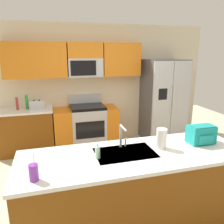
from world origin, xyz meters
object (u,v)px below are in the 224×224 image
object	(u,v)px
range_oven	(86,126)
backpack	(201,134)
soap_dispenser	(98,152)
refrigerator	(163,100)
toaster	(37,105)
bottle_green	(27,102)
drink_cup_purple	(34,172)
paper_towel_roll	(161,139)
pepper_mill	(17,104)
sink_faucet	(122,134)

from	to	relation	value
range_oven	backpack	distance (m)	2.70
soap_dispenser	backpack	xyz separation A→B (m)	(1.33, 0.06, 0.05)
refrigerator	soap_dispenser	bearing A→B (deg)	-130.81
range_oven	toaster	bearing A→B (deg)	-176.93
backpack	bottle_green	bearing A→B (deg)	132.48
bottle_green	range_oven	bearing A→B (deg)	-1.94
toaster	drink_cup_purple	size ratio (longest dim) A/B	1.02
refrigerator	paper_towel_roll	bearing A→B (deg)	-118.79
range_oven	soap_dispenser	bearing A→B (deg)	-96.15
pepper_mill	sink_faucet	bearing A→B (deg)	-58.03
range_oven	refrigerator	distance (m)	1.87
pepper_mill	toaster	bearing A→B (deg)	-7.67
sink_faucet	backpack	xyz separation A→B (m)	(1.00, -0.13, -0.05)
pepper_mill	soap_dispenser	size ratio (longest dim) A/B	1.47
sink_faucet	paper_towel_roll	world-z (taller)	sink_faucet
backpack	toaster	bearing A→B (deg)	131.01
refrigerator	soap_dispenser	distance (m)	3.17
range_oven	refrigerator	bearing A→B (deg)	-2.28
range_oven	toaster	distance (m)	1.12
toaster	pepper_mill	distance (m)	0.38
range_oven	drink_cup_purple	bearing A→B (deg)	-108.17
bottle_green	sink_faucet	size ratio (longest dim) A/B	1.01
sink_faucet	paper_towel_roll	distance (m)	0.47
toaster	bottle_green	bearing A→B (deg)	154.45
drink_cup_purple	paper_towel_roll	distance (m)	1.45
refrigerator	soap_dispenser	size ratio (longest dim) A/B	10.88
bottle_green	soap_dispenser	world-z (taller)	bottle_green
refrigerator	paper_towel_roll	world-z (taller)	refrigerator
range_oven	refrigerator	size ratio (longest dim) A/B	0.74
toaster	pepper_mill	world-z (taller)	pepper_mill
refrigerator	pepper_mill	xyz separation A→B (m)	(-3.16, 0.07, 0.10)
refrigerator	drink_cup_purple	bearing A→B (deg)	-135.38
bottle_green	sink_faucet	xyz separation A→B (m)	(1.24, -2.32, 0.03)
pepper_mill	bottle_green	distance (m)	0.18
sink_faucet	backpack	size ratio (longest dim) A/B	0.88
refrigerator	toaster	bearing A→B (deg)	179.60
soap_dispenser	paper_towel_roll	xyz separation A→B (m)	(0.78, 0.05, 0.05)
range_oven	drink_cup_purple	xyz separation A→B (m)	(-0.90, -2.74, 0.54)
pepper_mill	sink_faucet	world-z (taller)	sink_faucet
bottle_green	paper_towel_roll	size ratio (longest dim) A/B	1.19
pepper_mill	sink_faucet	distance (m)	2.68
range_oven	bottle_green	distance (m)	1.32
range_oven	refrigerator	xyz separation A→B (m)	(1.80, -0.07, 0.48)
pepper_mill	backpack	distance (m)	3.41
refrigerator	backpack	bearing A→B (deg)	-107.47
toaster	drink_cup_purple	bearing A→B (deg)	-88.27
paper_towel_roll	pepper_mill	bearing A→B (deg)	127.71
range_oven	drink_cup_purple	world-z (taller)	drink_cup_purple
drink_cup_purple	soap_dispenser	bearing A→B (deg)	23.17
bottle_green	sink_faucet	bearing A→B (deg)	-61.81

